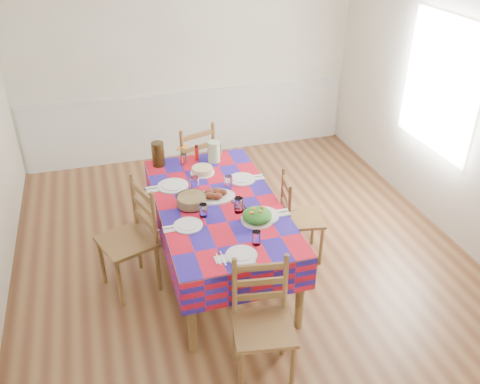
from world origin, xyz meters
name	(u,v)px	position (x,y,z in m)	size (l,w,h in m)	color
room	(242,135)	(0.00, 0.00, 1.35)	(4.58, 5.08, 2.78)	brown
wainscot	(191,121)	(0.00, 2.48, 0.49)	(4.41, 0.06, 0.92)	white
window_right	(440,85)	(2.23, 0.30, 1.50)	(1.40, 1.40, 0.00)	white
dining_table	(218,210)	(-0.28, -0.16, 0.70)	(1.09, 2.02, 0.79)	brown
setting_near_head	(246,249)	(-0.25, -0.94, 0.81)	(0.40, 0.27, 0.12)	white
setting_left_near	(193,220)	(-0.56, -0.42, 0.81)	(0.46, 0.27, 0.12)	white
setting_left_far	(180,185)	(-0.56, 0.19, 0.82)	(0.54, 0.32, 0.14)	white
setting_right_near	(255,211)	(-0.02, -0.45, 0.82)	(0.54, 0.31, 0.14)	white
setting_right_far	(238,180)	(0.00, 0.13, 0.81)	(0.50, 0.29, 0.13)	white
meat_platter	(215,195)	(-0.28, -0.08, 0.82)	(0.38, 0.27, 0.07)	white
salad_platter	(257,216)	(-0.03, -0.55, 0.83)	(0.28, 0.28, 0.12)	white
pasta_bowl	(191,201)	(-0.52, -0.15, 0.83)	(0.27, 0.27, 0.10)	white
cake	(202,170)	(-0.29, 0.42, 0.82)	(0.24, 0.24, 0.07)	white
serving_utensils	(241,205)	(-0.09, -0.28, 0.79)	(0.14, 0.31, 0.01)	black
flower_vase	(183,156)	(-0.43, 0.67, 0.87)	(0.13, 0.11, 0.21)	white
hot_sauce	(197,152)	(-0.28, 0.72, 0.87)	(0.04, 0.04, 0.17)	#AD120D
green_pitcher	(214,152)	(-0.11, 0.65, 0.90)	(0.13, 0.13, 0.22)	#B3D294
tea_pitcher	(158,154)	(-0.68, 0.71, 0.91)	(0.13, 0.13, 0.25)	black
name_card	(250,263)	(-0.26, -1.10, 0.80)	(0.09, 0.03, 0.02)	white
chair_near	(263,323)	(-0.27, -1.43, 0.49)	(0.50, 0.48, 0.99)	brown
chair_far	(192,166)	(-0.26, 1.11, 0.52)	(0.58, 0.57, 1.05)	brown
chair_left	(131,239)	(-1.08, -0.14, 0.52)	(0.57, 0.59, 1.06)	brown
chair_right	(298,218)	(0.53, -0.15, 0.45)	(0.45, 0.47, 0.92)	brown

